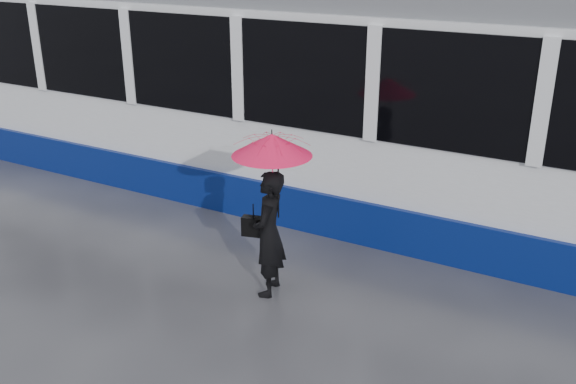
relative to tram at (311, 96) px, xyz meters
The scene contains 6 objects.
ground 3.46m from the tram, 55.12° to the right, with size 90.00×90.00×0.00m, color #2E2E33.
rails 2.38m from the tram, ahead, with size 34.00×1.51×0.02m.
tram is the anchor object (origin of this frame).
woman 3.23m from the tram, 71.03° to the right, with size 0.55×0.36×1.50m, color black.
umbrella 3.12m from the tram, 70.16° to the right, with size 1.08×1.08×1.02m.
handbag 3.14m from the tram, 74.86° to the right, with size 0.29×0.18×0.41m.
Camera 1 is at (2.71, -6.08, 3.88)m, focal length 40.00 mm.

